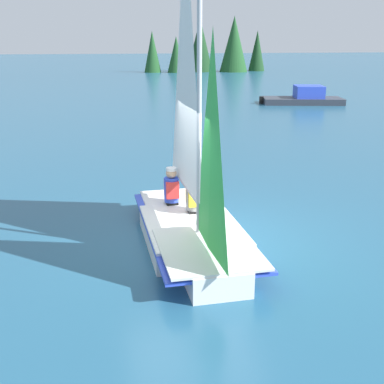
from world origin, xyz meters
TOP-DOWN VIEW (x-y plane):
  - ground_plane at (0.00, 0.00)m, footprint 260.00×260.00m
  - sailboat_main at (0.00, -0.03)m, footprint 1.75×4.42m
  - sailor_helm at (-0.16, -0.60)m, footprint 0.30×0.34m
  - sailor_crew at (0.19, -1.17)m, footprint 0.30×0.34m
  - motorboat_distant at (-10.58, -18.80)m, footprint 4.97×2.93m
  - treeline_shore at (-12.35, -49.14)m, footprint 14.71×4.12m

SIDE VIEW (x-z plane):
  - ground_plane at x=0.00m, z-range 0.00..0.00m
  - motorboat_distant at x=-10.58m, z-range -0.16..0.89m
  - sailor_helm at x=-0.16m, z-range 0.05..1.21m
  - sailor_crew at x=0.19m, z-range 0.05..1.21m
  - sailboat_main at x=0.00m, z-range -2.12..3.66m
  - treeline_shore at x=-12.35m, z-range -0.30..5.99m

